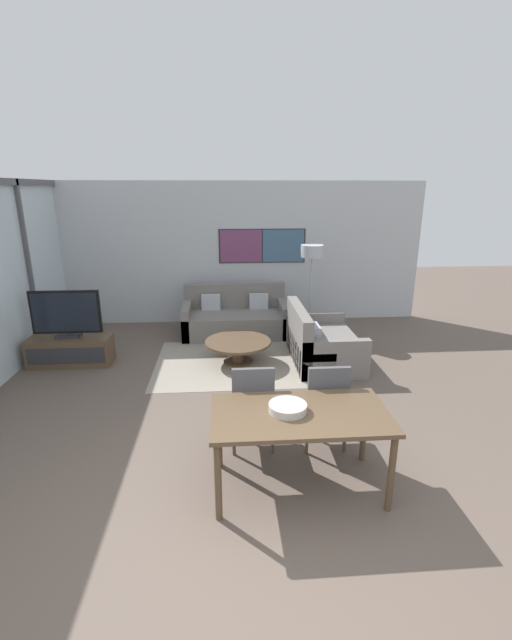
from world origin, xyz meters
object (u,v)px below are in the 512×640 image
at_px(floor_lamp, 312,256).
at_px(sofa_side, 319,345).
at_px(dining_chair_left, 252,403).
at_px(television, 66,315).
at_px(fruit_bowl, 288,407).
at_px(tv_console, 71,351).
at_px(dining_chair_centre, 325,402).
at_px(sofa_main, 235,318).
at_px(dining_table, 300,421).
at_px(coffee_table, 238,346).

bearing_deg(floor_lamp, sofa_side, -94.98).
bearing_deg(dining_chair_left, floor_lamp, 70.18).
bearing_deg(television, fruit_bowl, -46.39).
xyz_separation_m(tv_console, dining_chair_centre, (3.45, -2.52, 0.31)).
height_order(sofa_main, dining_chair_centre, dining_chair_centre).
relative_size(sofa_main, dining_chair_centre, 2.00).
relative_size(dining_table, fruit_bowl, 4.62).
bearing_deg(dining_chair_centre, tv_console, 143.81).
height_order(tv_console, coffee_table, tv_console).
height_order(sofa_main, sofa_side, same).
height_order(television, dining_table, television).
xyz_separation_m(tv_console, fruit_bowl, (2.96, -3.11, 0.59)).
xyz_separation_m(television, sofa_side, (3.90, -0.17, -0.53)).
distance_m(dining_chair_left, fruit_bowl, 0.73).
height_order(tv_console, dining_table, dining_table).
height_order(coffee_table, dining_chair_left, dining_chair_left).
bearing_deg(tv_console, fruit_bowl, -46.38).
xyz_separation_m(tv_console, dining_table, (3.07, -3.14, 0.47)).
xyz_separation_m(sofa_side, floor_lamp, (0.12, 1.36, 1.19)).
bearing_deg(television, dining_chair_centre, -36.19).
bearing_deg(sofa_side, dining_chair_left, 152.50).
height_order(dining_table, dining_chair_centre, dining_chair_centre).
relative_size(dining_table, floor_lamp, 0.94).
bearing_deg(dining_table, coffee_table, 98.58).
bearing_deg(coffee_table, dining_chair_centre, -70.80).
xyz_separation_m(sofa_side, fruit_bowl, (-0.94, -2.95, 0.54)).
distance_m(sofa_main, sofa_side, 1.99).
xyz_separation_m(dining_table, dining_chair_left, (-0.38, 0.64, -0.16)).
distance_m(sofa_main, dining_table, 4.53).
bearing_deg(coffee_table, fruit_bowl, -83.36).
bearing_deg(fruit_bowl, dining_chair_left, 113.66).
distance_m(television, dining_chair_left, 3.68).
relative_size(sofa_main, sofa_side, 1.27).
relative_size(television, floor_lamp, 0.62).
xyz_separation_m(television, sofa_main, (2.62, 1.35, -0.53)).
height_order(sofa_side, floor_lamp, floor_lamp).
bearing_deg(tv_console, sofa_side, -2.43).
bearing_deg(sofa_side, dining_chair_centre, 169.06).
bearing_deg(television, coffee_table, -3.06).
height_order(dining_table, fruit_bowl, fruit_bowl).
relative_size(dining_chair_left, fruit_bowl, 2.86).
distance_m(dining_chair_centre, fruit_bowl, 0.81).
bearing_deg(tv_console, dining_chair_centre, -36.19).
bearing_deg(dining_table, television, 134.39).
xyz_separation_m(coffee_table, fruit_bowl, (0.35, -2.97, 0.54)).
xyz_separation_m(coffee_table, dining_chair_left, (0.07, -2.35, 0.25)).
bearing_deg(sofa_main, dining_chair_centre, -77.92).
distance_m(sofa_side, fruit_bowl, 3.14).
bearing_deg(dining_chair_centre, sofa_main, 102.08).
bearing_deg(dining_table, fruit_bowl, 166.85).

